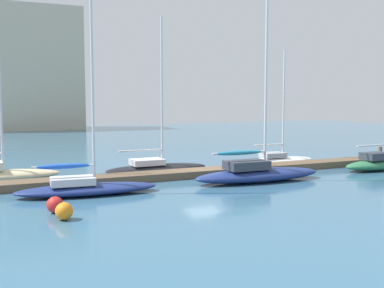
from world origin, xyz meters
TOP-DOWN VIEW (x-y plane):
  - ground_plane at (0.00, 0.00)m, footprint 120.00×120.00m
  - dock_pier at (0.00, 0.00)m, footprint 31.15×1.77m
  - dock_piling_far_end at (15.18, -0.74)m, footprint 0.28×0.28m
  - sailboat_1 at (-8.65, -3.00)m, footprint 7.87×2.75m
  - sailboat_2 at (-2.54, 2.50)m, footprint 7.45×2.25m
  - sailboat_3 at (2.07, -3.37)m, footprint 8.80×2.49m
  - sailboat_4 at (7.95, 2.77)m, footprint 6.19×2.36m
  - sailboat_5 at (13.05, -2.95)m, footprint 6.86×1.99m
  - mooring_buoy_orange at (-10.58, -7.93)m, footprint 0.78×0.78m
  - mooring_buoy_red at (-10.75, -6.46)m, footprint 0.77×0.77m
  - harbor_building_distant at (-7.33, 54.38)m, footprint 19.42×8.86m

SIDE VIEW (x-z plane):
  - ground_plane at x=0.00m, z-range 0.00..0.00m
  - dock_pier at x=0.00m, z-range 0.00..0.48m
  - mooring_buoy_red at x=-10.75m, z-range 0.00..0.77m
  - mooring_buoy_orange at x=-10.58m, z-range 0.00..0.78m
  - sailboat_4 at x=7.95m, z-range -4.09..4.95m
  - sailboat_2 at x=-2.54m, z-range -4.97..5.92m
  - sailboat_5 at x=13.05m, z-range -4.01..5.10m
  - sailboat_1 at x=-8.65m, z-range -5.92..7.01m
  - sailboat_3 at x=2.07m, z-range -6.70..8.00m
  - dock_piling_far_end at x=15.18m, z-range 0.00..1.41m
  - harbor_building_distant at x=-7.33m, z-range 0.00..20.02m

